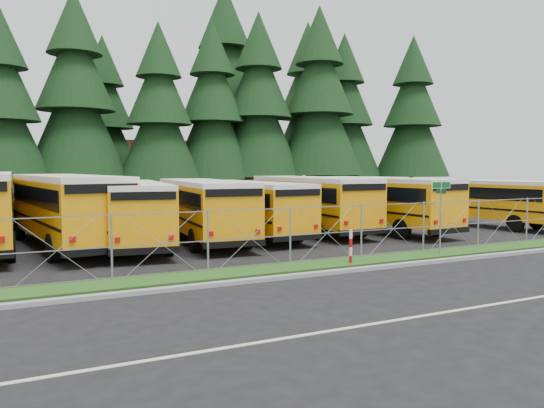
% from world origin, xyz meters
% --- Properties ---
extents(ground, '(120.00, 120.00, 0.00)m').
position_xyz_m(ground, '(0.00, 0.00, 0.00)').
color(ground, black).
rests_on(ground, ground).
extents(curb, '(50.00, 0.25, 0.12)m').
position_xyz_m(curb, '(0.00, -3.10, 0.06)').
color(curb, gray).
rests_on(curb, ground).
extents(grass_verge, '(50.00, 1.40, 0.06)m').
position_xyz_m(grass_verge, '(0.00, -1.70, 0.03)').
color(grass_verge, '#224D16').
rests_on(grass_verge, ground).
extents(chainlink_fence, '(44.00, 0.10, 2.00)m').
position_xyz_m(chainlink_fence, '(0.00, -1.00, 1.00)').
color(chainlink_fence, '#909398').
rests_on(chainlink_fence, ground).
extents(brick_building, '(22.00, 10.00, 6.00)m').
position_xyz_m(brick_building, '(6.00, 40.00, 3.00)').
color(brick_building, brown).
rests_on(brick_building, ground).
extents(bus_1, '(4.25, 11.81, 3.03)m').
position_xyz_m(bus_1, '(-10.61, 6.44, 1.51)').
color(bus_1, '#F5A307').
rests_on(bus_1, ground).
extents(bus_2, '(3.67, 10.62, 2.73)m').
position_xyz_m(bus_2, '(-8.03, 5.63, 1.36)').
color(bus_2, '#F5A307').
rests_on(bus_2, ground).
extents(bus_3, '(3.34, 10.71, 2.76)m').
position_xyz_m(bus_3, '(-4.86, 5.81, 1.38)').
color(bus_3, '#F5A307').
rests_on(bus_3, ground).
extents(bus_4, '(2.92, 10.26, 2.66)m').
position_xyz_m(bus_4, '(-2.47, 6.28, 1.33)').
color(bus_4, '#F5A307').
rests_on(bus_4, ground).
extents(bus_5, '(2.71, 10.88, 2.84)m').
position_xyz_m(bus_5, '(1.20, 6.73, 1.42)').
color(bus_5, '#F5A307').
rests_on(bus_5, ground).
extents(bus_6, '(3.26, 10.88, 2.81)m').
position_xyz_m(bus_6, '(4.50, 5.35, 1.41)').
color(bus_6, '#F5A307').
rests_on(bus_6, ground).
extents(bus_east, '(3.58, 10.21, 2.62)m').
position_xyz_m(bus_east, '(11.44, 4.80, 1.31)').
color(bus_east, '#F5A307').
rests_on(bus_east, ground).
extents(street_sign, '(0.84, 0.55, 2.81)m').
position_xyz_m(street_sign, '(2.09, -1.83, 2.03)').
color(street_sign, '#909398').
rests_on(street_sign, ground).
extents(striped_bollard, '(0.11, 0.11, 1.20)m').
position_xyz_m(striped_bollard, '(-2.16, -1.99, 0.60)').
color(striped_bollard, '#B20C0C').
rests_on(striped_bollard, ground).
extents(conifer_2, '(6.61, 6.61, 14.63)m').
position_xyz_m(conifer_2, '(-12.93, 25.15, 7.31)').
color(conifer_2, black).
rests_on(conifer_2, ground).
extents(conifer_3, '(7.70, 7.70, 17.04)m').
position_xyz_m(conifer_3, '(-7.86, 26.71, 8.52)').
color(conifer_3, black).
rests_on(conifer_3, ground).
extents(conifer_4, '(6.76, 6.76, 14.94)m').
position_xyz_m(conifer_4, '(-1.70, 25.39, 7.47)').
color(conifer_4, black).
rests_on(conifer_4, ground).
extents(conifer_5, '(7.20, 7.20, 15.93)m').
position_xyz_m(conifer_5, '(3.18, 26.41, 7.96)').
color(conifer_5, black).
rests_on(conifer_5, ground).
extents(conifer_6, '(7.71, 7.71, 17.04)m').
position_xyz_m(conifer_6, '(7.41, 26.08, 8.52)').
color(conifer_6, black).
rests_on(conifer_6, ground).
extents(conifer_7, '(8.13, 8.13, 17.98)m').
position_xyz_m(conifer_7, '(12.94, 24.86, 8.99)').
color(conifer_7, black).
rests_on(conifer_7, ground).
extents(conifer_8, '(7.55, 7.55, 16.70)m').
position_xyz_m(conifer_8, '(17.71, 27.87, 8.35)').
color(conifer_8, black).
rests_on(conifer_8, ground).
extents(conifer_9, '(7.43, 7.43, 16.43)m').
position_xyz_m(conifer_9, '(23.71, 24.63, 8.21)').
color(conifer_9, black).
rests_on(conifer_9, ground).
extents(conifer_11, '(6.80, 6.80, 15.04)m').
position_xyz_m(conifer_11, '(-4.93, 32.38, 7.52)').
color(conifer_11, black).
rests_on(conifer_11, ground).
extents(conifer_12, '(9.52, 9.52, 21.06)m').
position_xyz_m(conifer_12, '(6.52, 31.95, 10.53)').
color(conifer_12, black).
rests_on(conifer_12, ground).
extents(conifer_13, '(8.49, 8.49, 18.77)m').
position_xyz_m(conifer_13, '(16.25, 32.60, 9.38)').
color(conifer_13, black).
rests_on(conifer_13, ground).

